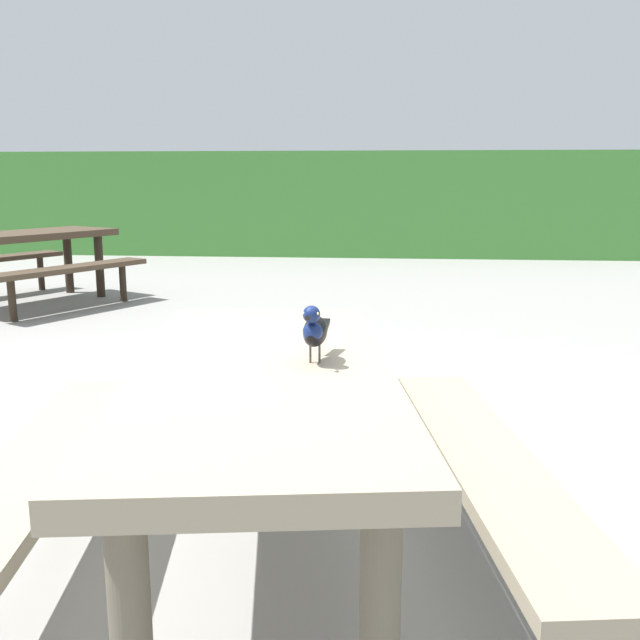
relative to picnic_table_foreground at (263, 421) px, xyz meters
The scene contains 5 objects.
ground_plane 0.67m from the picnic_table_foreground, 136.21° to the left, with size 60.00×60.00×0.00m, color gray.
hedge_wall 10.49m from the picnic_table_foreground, 91.50° to the left, with size 28.00×2.18×1.70m, color #428438.
picnic_table_foreground is the anchor object (origin of this frame).
bird_grackle 0.33m from the picnic_table_foreground, ahead, with size 0.08×0.29×0.18m.
picnic_table_mid_left 5.89m from the picnic_table_foreground, 124.24° to the left, with size 2.29×2.30×0.74m.
Camera 1 is at (0.64, -2.29, 1.29)m, focal length 39.61 mm.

